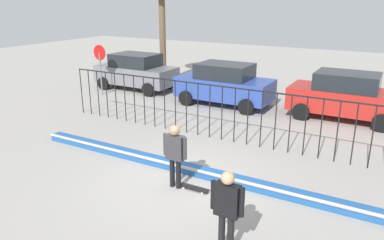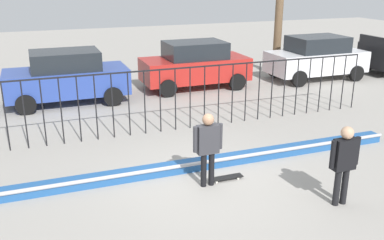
% 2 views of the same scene
% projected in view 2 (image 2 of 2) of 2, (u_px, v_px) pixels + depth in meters
% --- Properties ---
extents(ground_plane, '(60.00, 60.00, 0.00)m').
position_uv_depth(ground_plane, '(205.00, 181.00, 9.90)').
color(ground_plane, '#9E9991').
extents(bowl_coping_ledge, '(11.00, 0.40, 0.27)m').
position_uv_depth(bowl_coping_ledge, '(194.00, 165.00, 10.46)').
color(bowl_coping_ledge, '#235699').
rests_on(bowl_coping_ledge, ground).
extents(perimeter_fence, '(14.04, 0.04, 1.90)m').
position_uv_depth(perimeter_fence, '(160.00, 94.00, 12.63)').
color(perimeter_fence, black).
rests_on(perimeter_fence, ground).
extents(skateboarder, '(0.68, 0.25, 1.68)m').
position_uv_depth(skateboarder, '(208.00, 143.00, 9.39)').
color(skateboarder, black).
rests_on(skateboarder, ground).
extents(skateboard, '(0.80, 0.20, 0.07)m').
position_uv_depth(skateboard, '(226.00, 178.00, 9.94)').
color(skateboard, black).
rests_on(skateboard, ground).
extents(camera_operator, '(0.68, 0.26, 1.69)m').
position_uv_depth(camera_operator, '(344.00, 159.00, 8.60)').
color(camera_operator, black).
rests_on(camera_operator, ground).
extents(parked_car_blue, '(4.30, 2.12, 1.90)m').
position_uv_depth(parked_car_blue, '(67.00, 77.00, 15.59)').
color(parked_car_blue, '#2D479E').
rests_on(parked_car_blue, ground).
extents(parked_car_red, '(4.30, 2.12, 1.90)m').
position_uv_depth(parked_car_red, '(195.00, 64.00, 17.65)').
color(parked_car_red, '#B2231E').
rests_on(parked_car_red, ground).
extents(parked_car_white, '(4.30, 2.12, 1.90)m').
position_uv_depth(parked_car_white, '(316.00, 57.00, 19.13)').
color(parked_car_white, silver).
rests_on(parked_car_white, ground).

